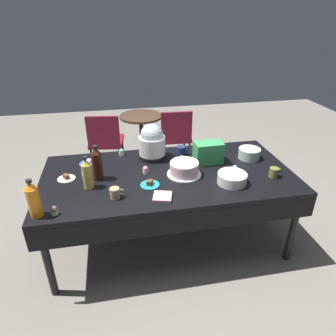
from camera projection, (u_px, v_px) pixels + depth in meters
ground at (168, 238)px, 3.00m from camera, size 9.00×9.00×0.00m
potluck_table at (168, 179)px, 2.67m from camera, size 2.20×1.10×0.75m
frosted_layer_cake at (184, 169)px, 2.59m from camera, size 0.30×0.30×0.12m
slow_cooker at (152, 142)px, 2.85m from camera, size 0.27×0.27×0.34m
glass_salad_bowl at (249, 153)px, 2.89m from camera, size 0.21×0.21×0.10m
ceramic_snack_bowl at (232, 178)px, 2.47m from camera, size 0.24×0.24×0.09m
dessert_plate_cobalt at (89, 163)px, 2.80m from camera, size 0.17×0.17×0.04m
dessert_plate_cream at (66, 178)px, 2.54m from camera, size 0.15×0.15×0.04m
dessert_plate_teal at (150, 184)px, 2.45m from camera, size 0.16×0.16×0.05m
cupcake_rose at (121, 152)px, 2.95m from camera, size 0.05×0.05×0.07m
cupcake_cocoa at (210, 149)px, 3.02m from camera, size 0.05×0.05×0.07m
cupcake_vanilla at (146, 170)px, 2.63m from camera, size 0.05×0.05×0.07m
cupcake_lemon at (235, 169)px, 2.64m from camera, size 0.05×0.05×0.07m
cupcake_mint at (182, 159)px, 2.82m from camera, size 0.05×0.05×0.07m
cupcake_berry at (54, 211)px, 2.10m from camera, size 0.05×0.05×0.07m
soda_bottle_cola at (97, 164)px, 2.49m from camera, size 0.09×0.09×0.31m
soda_bottle_ginger_ale at (87, 174)px, 2.37m from camera, size 0.08×0.08×0.28m
soda_bottle_orange_juice at (33, 200)px, 2.03m from camera, size 0.09×0.09×0.29m
coffee_mug_navy at (181, 150)px, 2.96m from camera, size 0.13×0.09×0.09m
coffee_mug_olive at (274, 172)px, 2.57m from camera, size 0.12×0.08×0.08m
coffee_mug_tan at (115, 193)px, 2.28m from camera, size 0.12×0.08×0.08m
soda_carton at (208, 153)px, 2.79m from camera, size 0.26×0.17×0.20m
paper_napkin_stack at (162, 197)px, 2.29m from camera, size 0.17×0.17×0.02m
maroon_chair_left at (106, 139)px, 4.01m from camera, size 0.50×0.50×0.85m
maroon_chair_right at (175, 134)px, 4.17m from camera, size 0.46×0.46×0.85m
round_cafe_table at (141, 130)px, 4.29m from camera, size 0.60×0.60×0.72m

